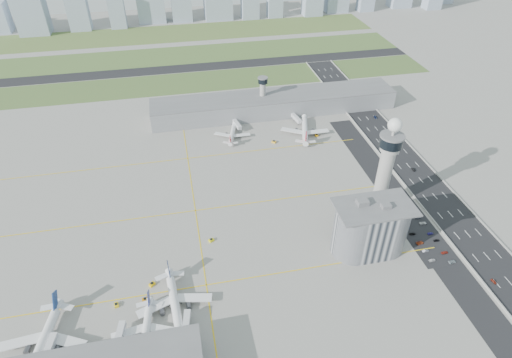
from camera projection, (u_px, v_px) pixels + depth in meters
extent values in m
plane|color=#A09D95|center=(268.00, 234.00, 251.37)|extent=(1000.00, 1000.00, 0.00)
cube|color=#415E2C|center=(197.00, 82.00, 424.52)|extent=(480.00, 50.00, 0.08)
cube|color=#516F34|center=(191.00, 55.00, 483.34)|extent=(480.00, 60.00, 0.08)
cube|color=#4E6530|center=(185.00, 33.00, 546.09)|extent=(480.00, 70.00, 0.08)
cube|color=black|center=(194.00, 68.00, 453.52)|extent=(480.00, 22.00, 0.10)
cube|color=black|center=(445.00, 208.00, 270.30)|extent=(28.00, 500.00, 0.10)
cube|color=#9E9E99|center=(425.00, 210.00, 267.66)|extent=(0.60, 500.00, 1.20)
cube|color=#9E9E99|center=(465.00, 204.00, 272.28)|extent=(0.60, 500.00, 1.20)
cube|color=black|center=(417.00, 224.00, 258.34)|extent=(18.00, 260.00, 0.08)
cube|color=black|center=(424.00, 238.00, 248.59)|extent=(20.00, 44.00, 0.10)
cube|color=yellow|center=(206.00, 285.00, 221.24)|extent=(260.00, 0.60, 0.01)
cube|color=yellow|center=(195.00, 211.00, 268.30)|extent=(260.00, 0.60, 0.01)
cube|color=yellow|center=(188.00, 158.00, 315.36)|extent=(260.00, 0.60, 0.01)
cube|color=yellow|center=(195.00, 211.00, 268.30)|extent=(0.60, 260.00, 0.01)
cylinder|color=#ADAAA5|center=(383.00, 179.00, 255.16)|extent=(8.40, 8.40, 48.00)
cylinder|color=#ADAAA5|center=(390.00, 147.00, 242.00)|extent=(11.00, 11.00, 4.00)
cylinder|color=black|center=(391.00, 141.00, 239.61)|extent=(13.00, 13.00, 6.00)
cylinder|color=slate|center=(393.00, 136.00, 237.52)|extent=(14.00, 14.00, 1.00)
cylinder|color=#ADAAA5|center=(393.00, 132.00, 236.02)|extent=(1.60, 1.60, 5.00)
sphere|color=white|center=(395.00, 125.00, 233.33)|extent=(8.00, 8.00, 8.00)
cylinder|color=#ADAAA5|center=(263.00, 97.00, 365.59)|extent=(5.00, 5.00, 28.00)
cylinder|color=black|center=(263.00, 81.00, 356.62)|extent=(8.00, 8.00, 4.00)
cylinder|color=slate|center=(263.00, 78.00, 355.12)|extent=(8.60, 8.60, 0.80)
cube|color=#B2B2B7|center=(370.00, 228.00, 233.72)|extent=(18.00, 24.00, 30.00)
cylinder|color=#B2B2B7|center=(355.00, 231.00, 232.23)|extent=(24.00, 24.00, 30.00)
cylinder|color=#B2B2B7|center=(386.00, 226.00, 235.20)|extent=(24.00, 24.00, 30.00)
cube|color=slate|center=(375.00, 207.00, 224.51)|extent=(42.00, 24.00, 0.80)
cube|color=slate|center=(362.00, 202.00, 224.91)|extent=(6.00, 5.00, 3.00)
cube|color=slate|center=(386.00, 206.00, 222.98)|extent=(5.00, 4.00, 2.40)
cube|color=gray|center=(274.00, 104.00, 369.56)|extent=(210.00, 32.00, 15.00)
cube|color=slate|center=(275.00, 96.00, 364.83)|extent=(210.00, 32.00, 0.80)
imported|color=silver|center=(432.00, 260.00, 234.18)|extent=(3.89, 1.83, 1.29)
imported|color=#9899AB|center=(426.00, 251.00, 239.84)|extent=(4.01, 1.85, 1.27)
imported|color=#B54722|center=(420.00, 243.00, 244.82)|extent=(4.83, 2.76, 1.27)
imported|color=black|center=(412.00, 234.00, 250.87)|extent=(3.81, 1.67, 1.09)
imported|color=navy|center=(407.00, 228.00, 254.80)|extent=(3.47, 1.64, 1.15)
imported|color=silver|center=(402.00, 219.00, 261.31)|extent=(3.54, 1.31, 1.16)
imported|color=#95A3AB|center=(452.00, 262.00, 233.26)|extent=(4.50, 2.29, 1.22)
imported|color=maroon|center=(445.00, 252.00, 238.84)|extent=(4.15, 1.98, 1.17)
imported|color=black|center=(437.00, 240.00, 246.51)|extent=(3.38, 1.47, 1.13)
imported|color=navy|center=(430.00, 234.00, 251.01)|extent=(3.42, 1.22, 1.12)
imported|color=white|center=(423.00, 223.00, 258.19)|extent=(4.41, 2.38, 1.18)
imported|color=slate|center=(418.00, 217.00, 262.38)|extent=(4.52, 1.99, 1.29)
imported|color=maroon|center=(494.00, 281.00, 222.45)|extent=(1.92, 3.64, 1.18)
imported|color=black|center=(414.00, 170.00, 302.85)|extent=(1.61, 3.92, 1.26)
imported|color=navy|center=(375.00, 117.00, 364.76)|extent=(2.55, 4.59, 1.21)
imported|color=#A9A9A9|center=(336.00, 89.00, 410.53)|extent=(1.95, 3.87, 1.27)
cube|color=#9EADC1|center=(30.00, 9.00, 525.24)|extent=(35.81, 28.65, 60.36)
cube|color=#9EADC1|center=(76.00, 3.00, 535.76)|extent=(25.49, 20.39, 66.89)
cube|color=#9EADC1|center=(117.00, 10.00, 548.69)|extent=(20.04, 16.03, 45.20)
cube|color=#9EADC1|center=(250.00, 8.00, 587.45)|extent=(23.01, 18.41, 27.75)
cube|color=#9EADC1|center=(275.00, 2.00, 589.60)|extent=(20.22, 16.18, 38.97)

